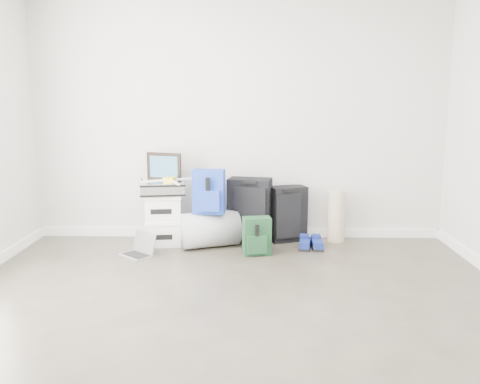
{
  "coord_description": "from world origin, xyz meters",
  "views": [
    {
      "loc": [
        0.12,
        -3.07,
        1.55
      ],
      "look_at": [
        0.02,
        1.9,
        0.62
      ],
      "focal_mm": 38.0,
      "sensor_mm": 36.0,
      "label": 1
    }
  ],
  "objects_px": {
    "boxes_stack": "(164,219)",
    "carry_on": "(288,214)",
    "briefcase": "(163,188)",
    "duffel_bag": "(210,230)",
    "laptop": "(139,250)",
    "large_suitcase": "(250,211)"
  },
  "relations": [
    {
      "from": "duffel_bag",
      "to": "large_suitcase",
      "type": "bearing_deg",
      "value": 4.13
    },
    {
      "from": "briefcase",
      "to": "laptop",
      "type": "xyz_separation_m",
      "value": [
        -0.19,
        -0.39,
        -0.56
      ]
    },
    {
      "from": "duffel_bag",
      "to": "briefcase",
      "type": "bearing_deg",
      "value": 151.64
    },
    {
      "from": "boxes_stack",
      "to": "laptop",
      "type": "relative_size",
      "value": 1.4
    },
    {
      "from": "boxes_stack",
      "to": "large_suitcase",
      "type": "height_order",
      "value": "large_suitcase"
    },
    {
      "from": "boxes_stack",
      "to": "large_suitcase",
      "type": "relative_size",
      "value": 0.78
    },
    {
      "from": "boxes_stack",
      "to": "briefcase",
      "type": "bearing_deg",
      "value": -6.81
    },
    {
      "from": "duffel_bag",
      "to": "laptop",
      "type": "distance_m",
      "value": 0.76
    },
    {
      "from": "laptop",
      "to": "carry_on",
      "type": "bearing_deg",
      "value": 62.36
    },
    {
      "from": "boxes_stack",
      "to": "briefcase",
      "type": "height_order",
      "value": "briefcase"
    },
    {
      "from": "briefcase",
      "to": "large_suitcase",
      "type": "height_order",
      "value": "large_suitcase"
    },
    {
      "from": "large_suitcase",
      "to": "laptop",
      "type": "xyz_separation_m",
      "value": [
        -1.1,
        -0.51,
        -0.3
      ]
    },
    {
      "from": "briefcase",
      "to": "duffel_bag",
      "type": "distance_m",
      "value": 0.66
    },
    {
      "from": "briefcase",
      "to": "carry_on",
      "type": "bearing_deg",
      "value": -1.14
    },
    {
      "from": "large_suitcase",
      "to": "carry_on",
      "type": "distance_m",
      "value": 0.42
    },
    {
      "from": "boxes_stack",
      "to": "briefcase",
      "type": "relative_size",
      "value": 1.21
    },
    {
      "from": "duffel_bag",
      "to": "carry_on",
      "type": "distance_m",
      "value": 0.88
    },
    {
      "from": "carry_on",
      "to": "laptop",
      "type": "bearing_deg",
      "value": 179.68
    },
    {
      "from": "boxes_stack",
      "to": "carry_on",
      "type": "height_order",
      "value": "carry_on"
    },
    {
      "from": "briefcase",
      "to": "duffel_bag",
      "type": "bearing_deg",
      "value": -17.31
    },
    {
      "from": "large_suitcase",
      "to": "boxes_stack",
      "type": "bearing_deg",
      "value": -160.62
    },
    {
      "from": "duffel_bag",
      "to": "large_suitcase",
      "type": "relative_size",
      "value": 0.86
    }
  ]
}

